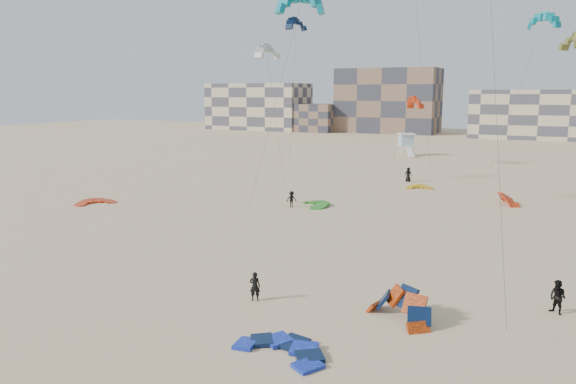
% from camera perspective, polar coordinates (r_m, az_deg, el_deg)
% --- Properties ---
extents(ground, '(320.00, 320.00, 0.00)m').
position_cam_1_polar(ground, '(30.84, -6.22, -11.63)').
color(ground, tan).
rests_on(ground, ground).
extents(kite_ground_blue, '(4.76, 4.91, 0.77)m').
position_cam_1_polar(kite_ground_blue, '(25.87, -0.64, -16.01)').
color(kite_ground_blue, blue).
rests_on(kite_ground_blue, ground).
extents(kite_ground_orange, '(5.30, 5.27, 3.81)m').
position_cam_1_polar(kite_ground_orange, '(29.75, 11.17, -12.60)').
color(kite_ground_orange, '#FF5011').
rests_on(kite_ground_orange, ground).
extents(kite_ground_red, '(5.40, 5.33, 1.16)m').
position_cam_1_polar(kite_ground_red, '(61.55, -18.97, -1.12)').
color(kite_ground_red, red).
rests_on(kite_ground_red, ground).
extents(kite_ground_green, '(5.43, 5.40, 1.19)m').
position_cam_1_polar(kite_ground_green, '(57.26, 2.75, -1.38)').
color(kite_ground_green, '#339E1A').
rests_on(kite_ground_green, ground).
extents(kite_ground_red_far, '(4.45, 4.38, 3.51)m').
position_cam_1_polar(kite_ground_red_far, '(62.10, 21.49, -1.18)').
color(kite_ground_red_far, red).
rests_on(kite_ground_red_far, ground).
extents(kite_ground_yellow, '(3.79, 3.91, 1.30)m').
position_cam_1_polar(kite_ground_yellow, '(69.09, 13.21, 0.34)').
color(kite_ground_yellow, gold).
rests_on(kite_ground_yellow, ground).
extents(kitesurfer_main, '(0.70, 0.58, 1.64)m').
position_cam_1_polar(kitesurfer_main, '(31.48, -3.38, -9.53)').
color(kitesurfer_main, black).
rests_on(kitesurfer_main, ground).
extents(kitesurfer_b, '(1.11, 1.06, 1.81)m').
position_cam_1_polar(kitesurfer_b, '(32.74, 25.71, -9.61)').
color(kitesurfer_b, black).
rests_on(kitesurfer_b, ground).
extents(kitesurfer_c, '(1.20, 1.12, 1.63)m').
position_cam_1_polar(kitesurfer_c, '(56.24, 0.36, -0.73)').
color(kitesurfer_c, black).
rests_on(kitesurfer_c, ground).
extents(kitesurfer_e, '(1.06, 0.88, 1.85)m').
position_cam_1_polar(kitesurfer_e, '(73.97, 12.12, 1.75)').
color(kitesurfer_e, black).
rests_on(kitesurfer_e, ground).
extents(kite_fly_teal_a, '(6.60, 6.07, 19.81)m').
position_cam_1_polar(kite_fly_teal_a, '(53.04, 1.26, 18.51)').
color(kite_fly_teal_a, '#048D9B').
rests_on(kite_fly_teal_a, ground).
extents(kite_fly_grey, '(6.47, 6.37, 16.33)m').
position_cam_1_polar(kite_fly_grey, '(68.45, -2.12, 13.92)').
color(kite_fly_grey, silver).
rests_on(kite_fly_grey, ground).
extents(kite_fly_olive, '(8.28, 13.42, 16.77)m').
position_cam_1_polar(kite_fly_olive, '(64.83, 27.01, 13.41)').
color(kite_fly_olive, brown).
rests_on(kite_fly_olive, ground).
extents(kite_fly_navy, '(4.52, 8.82, 21.18)m').
position_cam_1_polar(kite_fly_navy, '(82.84, 0.81, 16.58)').
color(kite_fly_navy, '#081939').
rests_on(kite_fly_navy, ground).
extents(kite_fly_teal_b, '(7.52, 9.07, 21.23)m').
position_cam_1_polar(kite_fly_teal_b, '(87.50, 24.52, 15.41)').
color(kite_fly_teal_b, '#048D9B').
rests_on(kite_fly_teal_b, ground).
extents(kite_fly_red, '(5.12, 9.37, 10.08)m').
position_cam_1_polar(kite_fly_red, '(88.65, 12.77, 8.74)').
color(kite_fly_red, red).
rests_on(kite_fly_red, ground).
extents(lifeguard_tower_far, '(3.88, 6.05, 4.03)m').
position_cam_1_polar(lifeguard_tower_far, '(104.57, 11.89, 4.73)').
color(lifeguard_tower_far, white).
rests_on(lifeguard_tower_far, ground).
extents(condo_west_a, '(30.00, 15.00, 14.00)m').
position_cam_1_polar(condo_west_a, '(176.29, -3.00, 8.66)').
color(condo_west_a, beige).
rests_on(condo_west_a, ground).
extents(condo_west_b, '(28.00, 14.00, 18.00)m').
position_cam_1_polar(condo_west_b, '(164.56, 10.13, 9.12)').
color(condo_west_b, '#7E604C').
rests_on(condo_west_b, ground).
extents(condo_mid, '(32.00, 16.00, 12.00)m').
position_cam_1_polar(condo_mid, '(154.33, 24.20, 7.22)').
color(condo_mid, beige).
rests_on(condo_mid, ground).
extents(condo_fill_left, '(12.00, 10.00, 8.00)m').
position_cam_1_polar(condo_fill_left, '(165.78, 2.78, 7.54)').
color(condo_fill_left, '#7E604C').
rests_on(condo_fill_left, ground).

